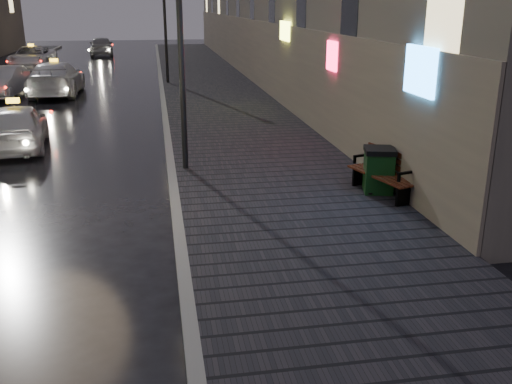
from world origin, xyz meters
TOP-DOWN VIEW (x-y plane):
  - ground at (0.00, 0.00)m, footprint 120.00×120.00m
  - sidewalk at (3.90, 21.00)m, footprint 4.60×58.00m
  - curb at (1.50, 21.00)m, footprint 0.20×58.00m
  - lamp_near at (1.85, 6.00)m, footprint 0.36×0.36m
  - lamp_far at (1.85, 22.00)m, footprint 0.36×0.36m
  - bench at (5.92, 3.26)m, footprint 1.08×1.89m
  - trash_bin at (5.80, 3.42)m, footprint 0.76×0.76m
  - taxi_near at (-2.75, 9.34)m, footprint 1.96×4.03m
  - car_left_mid at (-5.45, 19.42)m, footprint 1.70×4.13m
  - taxi_mid at (-3.20, 19.61)m, footprint 2.12×5.14m
  - taxi_far at (-6.39, 31.25)m, footprint 2.44×5.11m
  - car_far at (-2.84, 40.09)m, footprint 2.09×4.51m

SIDE VIEW (x-z plane):
  - ground at x=0.00m, z-range 0.00..0.00m
  - sidewalk at x=3.90m, z-range 0.00..0.15m
  - curb at x=1.50m, z-range 0.00..0.15m
  - bench at x=5.92m, z-range 0.15..1.06m
  - trash_bin at x=5.80m, z-range 0.16..1.12m
  - taxi_near at x=-2.75m, z-range 0.00..1.32m
  - car_left_mid at x=-5.45m, z-range 0.00..1.33m
  - taxi_far at x=-6.39m, z-range 0.00..1.41m
  - taxi_mid at x=-3.20m, z-range 0.00..1.49m
  - car_far at x=-2.84m, z-range 0.00..1.49m
  - lamp_near at x=1.85m, z-range 0.85..6.13m
  - lamp_far at x=1.85m, z-range 0.85..6.13m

